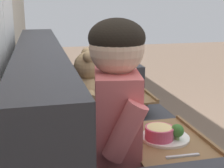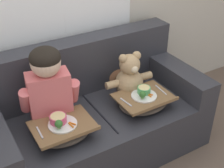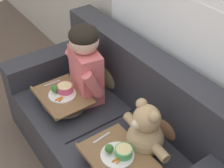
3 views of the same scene
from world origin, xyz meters
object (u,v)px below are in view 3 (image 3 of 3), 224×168
couch (114,130)px  throw_pillow_behind_teddy (171,121)px  throw_pillow_behind_child (110,71)px  lap_tray_teddy (117,161)px  child_figure (85,60)px  lap_tray_child (63,99)px  teddy_bear (145,133)px

couch → throw_pillow_behind_teddy: couch is taller
throw_pillow_behind_child → lap_tray_teddy: size_ratio=0.72×
couch → child_figure: bearing=-178.0°
throw_pillow_behind_teddy → lap_tray_child: throw_pillow_behind_teddy is taller
teddy_bear → lap_tray_child: (-0.76, -0.23, -0.12)m
couch → lap_tray_child: 0.49m
child_figure → lap_tray_child: child_figure is taller
lap_tray_teddy → child_figure: bearing=163.0°
lap_tray_child → couch: bearing=32.7°
throw_pillow_behind_child → teddy_bear: teddy_bear is taller
couch → throw_pillow_behind_teddy: size_ratio=6.30×
lap_tray_child → lap_tray_teddy: size_ratio=0.98×
child_figure → lap_tray_teddy: bearing=-17.0°
lap_tray_teddy → teddy_bear: bearing=90.2°
child_figure → lap_tray_teddy: (0.76, -0.23, -0.30)m
teddy_bear → lap_tray_teddy: size_ratio=0.98×
lap_tray_teddy → throw_pillow_behind_teddy: bearing=90.1°
child_figure → teddy_bear: child_figure is taller
lap_tray_teddy → throw_pillow_behind_child: bearing=148.0°
throw_pillow_behind_child → lap_tray_child: 0.48m
teddy_bear → lap_tray_child: bearing=-163.4°
couch → lap_tray_child: bearing=-147.3°
teddy_bear → child_figure: bearing=179.6°
child_figure → throw_pillow_behind_teddy: bearing=17.8°
child_figure → lap_tray_child: size_ratio=1.43×
throw_pillow_behind_child → throw_pillow_behind_teddy: 0.76m
couch → throw_pillow_behind_teddy: (0.38, 0.23, 0.28)m
couch → teddy_bear: couch is taller
throw_pillow_behind_teddy → teddy_bear: 0.25m
throw_pillow_behind_teddy → lap_tray_child: size_ratio=0.67×
throw_pillow_behind_child → child_figure: child_figure is taller
throw_pillow_behind_child → child_figure: (-0.00, -0.24, 0.21)m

